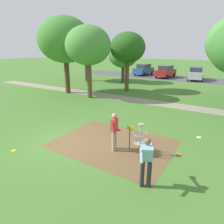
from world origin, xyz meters
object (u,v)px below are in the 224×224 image
object	(u,v)px
parked_car_center_left	(166,71)
frisbee_far_left	(179,154)
disc_golf_basket	(139,138)
player_foreground_watching	(114,130)
frisbee_by_tee	(14,151)
frisbee_mid_grass	(75,116)
tree_near_left	(123,56)
parked_car_center_right	(196,74)
tree_far_center	(85,45)
parked_car_leftmost	(144,70)
tree_mid_right	(128,48)
frisbee_near_basket	(199,137)
player_throwing	(147,160)
tree_mid_center	(65,40)
tree_far_left	(88,46)

from	to	relation	value
parked_car_center_left	frisbee_far_left	bearing A→B (deg)	-70.96
disc_golf_basket	player_foreground_watching	xyz separation A→B (m)	(-1.07, -0.23, 0.21)
frisbee_by_tee	disc_golf_basket	bearing A→B (deg)	29.37
frisbee_mid_grass	tree_near_left	xyz separation A→B (m)	(-4.01, 13.83, 3.44)
player_foreground_watching	parked_car_center_right	bearing A→B (deg)	92.13
tree_far_center	parked_car_center_left	xyz separation A→B (m)	(8.33, 9.01, -3.82)
parked_car_leftmost	parked_car_center_left	distance (m)	4.18
frisbee_mid_grass	tree_mid_right	xyz separation A→B (m)	(-0.96, 9.16, 4.35)
frisbee_near_basket	parked_car_center_right	distance (m)	20.65
player_foreground_watching	tree_far_center	world-z (taller)	tree_far_center
disc_golf_basket	frisbee_mid_grass	size ratio (longest dim) A/B	6.52
frisbee_mid_grass	parked_car_leftmost	xyz separation A→B (m)	(-4.77, 22.39, 0.91)
player_throwing	frisbee_by_tee	distance (m)	5.98
frisbee_by_tee	tree_near_left	world-z (taller)	tree_near_left
tree_mid_center	frisbee_by_tee	bearing A→B (deg)	-57.29
tree_far_center	tree_near_left	bearing A→B (deg)	15.62
player_foreground_watching	frisbee_far_left	world-z (taller)	player_foreground_watching
tree_mid_right	frisbee_by_tee	bearing A→B (deg)	-82.36
frisbee_mid_grass	tree_mid_center	bearing A→B (deg)	137.07
parked_car_center_right	frisbee_near_basket	bearing A→B (deg)	-79.23
tree_mid_right	parked_car_center_right	world-z (taller)	tree_mid_right
disc_golf_basket	tree_mid_right	bearing A→B (deg)	120.20
player_throwing	frisbee_mid_grass	distance (m)	7.97
tree_mid_center	player_throwing	bearing A→B (deg)	-36.93
tree_mid_center	parked_car_leftmost	world-z (taller)	tree_mid_center
player_foreground_watching	tree_far_left	size ratio (longest dim) A/B	0.27
tree_near_left	parked_car_leftmost	world-z (taller)	tree_near_left
player_foreground_watching	frisbee_far_left	size ratio (longest dim) A/B	7.73
frisbee_by_tee	parked_car_leftmost	bearing A→B (deg)	101.77
player_throwing	parked_car_leftmost	size ratio (longest dim) A/B	0.39
frisbee_by_tee	tree_near_left	xyz separation A→B (m)	(-4.95, 18.82, 3.44)
frisbee_near_basket	disc_golf_basket	bearing A→B (deg)	-121.34
frisbee_mid_grass	parked_car_leftmost	size ratio (longest dim) A/B	0.05
tree_near_left	parked_car_leftmost	xyz separation A→B (m)	(-0.75, 8.56, -2.53)
frisbee_by_tee	tree_mid_right	world-z (taller)	tree_mid_right
tree_mid_right	tree_far_left	size ratio (longest dim) A/B	0.95
player_foreground_watching	parked_car_center_left	world-z (taller)	parked_car_center_left
player_foreground_watching	tree_mid_center	xyz separation A→B (m)	(-10.27, 7.76, 4.10)
player_throwing	tree_mid_right	xyz separation A→B (m)	(-7.73, 13.25, 3.37)
tree_mid_right	parked_car_center_right	bearing A→B (deg)	68.42
disc_golf_basket	tree_near_left	bearing A→B (deg)	121.09
frisbee_by_tee	tree_far_left	size ratio (longest dim) A/B	0.04
tree_far_left	tree_far_center	world-z (taller)	tree_far_center
tree_near_left	tree_far_left	world-z (taller)	tree_far_left
player_foreground_watching	tree_mid_center	bearing A→B (deg)	142.91
parked_car_leftmost	tree_near_left	bearing A→B (deg)	-84.98
frisbee_near_basket	tree_mid_right	distance (m)	12.72
tree_mid_right	tree_far_center	distance (m)	8.72
frisbee_by_tee	frisbee_far_left	distance (m)	7.19
player_foreground_watching	frisbee_by_tee	distance (m)	4.55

